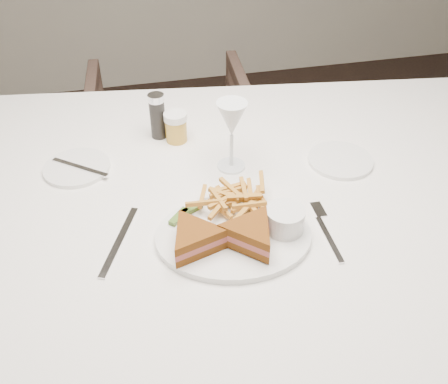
% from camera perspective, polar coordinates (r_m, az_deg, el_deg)
% --- Properties ---
extents(table, '(1.74, 1.28, 0.75)m').
position_cam_1_polar(table, '(1.40, -0.46, -12.41)').
color(table, white).
rests_on(table, ground).
extents(chair_far, '(0.68, 0.64, 0.66)m').
position_cam_1_polar(chair_far, '(2.10, -5.96, 5.79)').
color(chair_far, '#4E3930').
rests_on(chair_far, ground).
extents(table_setting, '(0.80, 0.66, 0.18)m').
position_cam_1_polar(table_setting, '(1.07, 0.10, -0.47)').
color(table_setting, white).
rests_on(table_setting, table).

